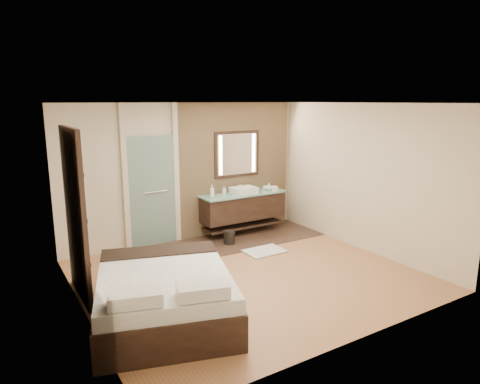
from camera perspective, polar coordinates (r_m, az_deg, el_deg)
floor at (r=6.96m, az=1.10°, el=-11.04°), size 5.00×5.00×0.00m
tile_strip at (r=8.53m, az=-1.32°, el=-6.56°), size 3.80×1.30×0.01m
stone_wall at (r=8.97m, az=-0.57°, el=3.21°), size 2.60×0.08×2.70m
vanity at (r=8.88m, az=0.41°, el=-1.95°), size 1.85×0.55×0.88m
mirror_unit at (r=8.88m, az=-0.39°, el=5.08°), size 1.06×0.04×0.96m
frosted_door at (r=8.22m, az=-11.66°, el=0.67°), size 1.10×0.12×2.70m
shoji_partition at (r=6.26m, az=-21.07°, el=-2.83°), size 0.06×1.20×2.40m
bed at (r=5.65m, az=-10.02°, el=-13.36°), size 2.16×2.43×0.79m
bath_mat at (r=7.97m, az=3.28°, el=-7.86°), size 0.72×0.51×0.02m
waste_bin at (r=8.34m, az=-1.45°, el=-6.06°), size 0.23×0.23×0.27m
tissue_box at (r=9.05m, az=4.59°, el=0.45°), size 0.14×0.14×0.10m
soap_bottle_a at (r=8.46m, az=-3.75°, el=0.13°), size 0.09×0.09×0.24m
soap_bottle_b at (r=8.71m, az=-2.13°, el=0.24°), size 0.10×0.10×0.17m
soap_bottle_c at (r=9.06m, az=3.88°, el=0.68°), size 0.13×0.13×0.16m
cup at (r=9.14m, az=3.40°, el=0.55°), size 0.11×0.11×0.09m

